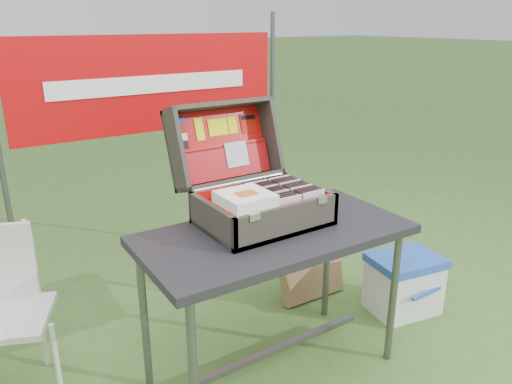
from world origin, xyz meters
TOP-DOWN VIEW (x-y plane):
  - ground at (0.00, 0.00)m, footprint 80.00×80.00m
  - table at (0.08, -0.01)m, footprint 1.23×0.64m
  - table_top at (0.08, -0.01)m, footprint 1.23×0.64m
  - table_leg_fl at (-0.47, -0.25)m, footprint 0.04×0.04m
  - table_leg_fr at (0.63, -0.25)m, footprint 0.04×0.04m
  - table_leg_bl at (-0.47, 0.23)m, footprint 0.04×0.04m
  - table_leg_br at (0.63, 0.23)m, footprint 0.04×0.04m
  - table_brace at (0.08, -0.01)m, footprint 1.07×0.03m
  - suitcase at (0.08, 0.15)m, footprint 0.56×0.56m
  - suitcase_base_bottom at (0.08, 0.09)m, footprint 0.56×0.40m
  - suitcase_base_wall_front at (0.08, -0.10)m, footprint 0.56×0.02m
  - suitcase_base_wall_back at (0.08, 0.27)m, footprint 0.56×0.02m
  - suitcase_base_wall_left at (-0.19, 0.09)m, footprint 0.02×0.40m
  - suitcase_base_wall_right at (0.35, 0.09)m, footprint 0.02×0.40m
  - suitcase_liner_floor at (0.08, 0.09)m, footprint 0.51×0.35m
  - suitcase_latch_left at (-0.10, -0.11)m, footprint 0.05×0.01m
  - suitcase_latch_right at (0.26, -0.11)m, footprint 0.05×0.01m
  - suitcase_hinge at (0.08, 0.28)m, footprint 0.50×0.02m
  - suitcase_lid_back at (0.08, 0.48)m, footprint 0.56×0.15m
  - suitcase_lid_rim_far at (0.08, 0.48)m, footprint 0.56×0.15m
  - suitcase_lid_rim_near at (0.08, 0.36)m, footprint 0.56×0.15m
  - suitcase_lid_rim_left at (-0.19, 0.42)m, footprint 0.02×0.27m
  - suitcase_lid_rim_right at (0.35, 0.42)m, footprint 0.02×0.27m
  - suitcase_lid_liner at (0.08, 0.46)m, footprint 0.51×0.12m
  - suitcase_liner_wall_front at (0.08, -0.09)m, footprint 0.51×0.01m
  - suitcase_liner_wall_back at (0.08, 0.26)m, footprint 0.51×0.01m
  - suitcase_liner_wall_left at (-0.17, 0.09)m, footprint 0.01×0.35m
  - suitcase_liner_wall_right at (0.33, 0.09)m, footprint 0.01×0.35m
  - suitcase_lid_pocket at (0.08, 0.42)m, footprint 0.49×0.08m
  - suitcase_pocket_edge at (0.08, 0.44)m, footprint 0.48×0.03m
  - suitcase_pocket_cd at (0.14, 0.41)m, footprint 0.12×0.05m
  - lid_sticker_cc_a at (-0.12, 0.50)m, footprint 0.05×0.01m
  - lid_sticker_cc_b at (-0.12, 0.49)m, footprint 0.05×0.01m
  - lid_sticker_cc_c at (-0.12, 0.48)m, footprint 0.05×0.01m
  - lid_sticker_cc_d at (-0.12, 0.46)m, footprint 0.05×0.01m
  - lid_card_neon_tall at (-0.02, 0.49)m, footprint 0.04×0.04m
  - lid_card_neon_main at (0.08, 0.49)m, footprint 0.11×0.03m
  - lid_card_neon_small at (0.17, 0.49)m, footprint 0.05×0.03m
  - lid_sticker_band at (0.27, 0.49)m, footprint 0.10×0.03m
  - lid_sticker_band_bar at (0.27, 0.49)m, footprint 0.09×0.01m
  - cd_left_0 at (0.12, -0.07)m, footprint 0.12×0.01m
  - cd_left_1 at (0.12, -0.04)m, footprint 0.12×0.01m
  - cd_left_2 at (0.12, -0.02)m, footprint 0.12×0.01m
  - cd_left_3 at (0.12, -0.00)m, footprint 0.12×0.01m
  - cd_left_4 at (0.12, 0.02)m, footprint 0.12×0.01m
  - cd_left_5 at (0.12, 0.04)m, footprint 0.12×0.01m
  - cd_left_6 at (0.12, 0.06)m, footprint 0.12×0.01m
  - cd_left_7 at (0.12, 0.09)m, footprint 0.12×0.01m
  - cd_left_8 at (0.12, 0.11)m, footprint 0.12×0.01m
  - cd_left_9 at (0.12, 0.13)m, footprint 0.12×0.01m
  - cd_left_10 at (0.12, 0.15)m, footprint 0.12×0.01m
  - cd_left_11 at (0.12, 0.17)m, footprint 0.12×0.01m
  - cd_left_12 at (0.12, 0.20)m, footprint 0.12×0.01m
  - cd_left_13 at (0.12, 0.22)m, footprint 0.12×0.01m
  - cd_right_0 at (0.25, -0.07)m, footprint 0.12×0.01m
  - cd_right_1 at (0.25, -0.04)m, footprint 0.12×0.01m
  - cd_right_2 at (0.25, -0.02)m, footprint 0.12×0.01m
  - cd_right_3 at (0.25, -0.00)m, footprint 0.12×0.01m
  - cd_right_4 at (0.25, 0.02)m, footprint 0.12×0.01m
  - cd_right_5 at (0.25, 0.04)m, footprint 0.12×0.01m
  - cd_right_6 at (0.25, 0.06)m, footprint 0.12×0.01m
  - cd_right_7 at (0.25, 0.09)m, footprint 0.12×0.01m
  - cd_right_8 at (0.25, 0.11)m, footprint 0.12×0.01m
  - cd_right_9 at (0.25, 0.13)m, footprint 0.12×0.01m
  - cd_right_10 at (0.25, 0.15)m, footprint 0.12×0.01m
  - cd_right_11 at (0.25, 0.17)m, footprint 0.12×0.01m
  - cd_right_12 at (0.25, 0.20)m, footprint 0.12×0.01m
  - cd_right_13 at (0.25, 0.22)m, footprint 0.12×0.01m
  - songbook_0 at (-0.06, 0.01)m, footprint 0.21×0.21m
  - songbook_1 at (-0.06, 0.01)m, footprint 0.21×0.21m
  - songbook_2 at (-0.06, 0.01)m, footprint 0.21×0.21m
  - songbook_3 at (-0.06, 0.01)m, footprint 0.21×0.21m
  - songbook_4 at (-0.06, 0.01)m, footprint 0.21×0.21m
  - songbook_5 at (-0.06, 0.01)m, footprint 0.21×0.21m
  - songbook_6 at (-0.06, 0.01)m, footprint 0.21×0.21m
  - songbook_7 at (-0.06, 0.01)m, footprint 0.21×0.21m
  - songbook_8 at (-0.06, 0.01)m, footprint 0.21×0.21m
  - songbook_9 at (-0.06, 0.01)m, footprint 0.21×0.21m
  - songbook_graphic at (-0.06, 0.00)m, footprint 0.09×0.07m
  - cooler at (1.05, 0.02)m, footprint 0.45×0.37m
  - cooler_body at (1.05, 0.02)m, footprint 0.42×0.35m
  - cooler_lid at (1.05, 0.02)m, footprint 0.45×0.37m
  - cooler_handle at (1.05, -0.15)m, footprint 0.24×0.02m
  - chair at (-0.99, 0.52)m, footprint 0.49×0.51m
  - chair_seat at (-0.99, 0.52)m, footprint 0.47×0.47m
  - chair_leg_fr at (-0.84, 0.36)m, footprint 0.02×0.02m
  - chair_leg_br at (-0.84, 0.67)m, footprint 0.02×0.02m
  - chair_upright_right at (-0.84, 0.69)m, footprint 0.02×0.02m
  - cardboard_box at (0.70, 0.46)m, footprint 0.44×0.18m
  - banner_post_left at (-0.85, 1.10)m, footprint 0.03×0.03m
  - banner_post_right at (0.85, 1.10)m, footprint 0.03×0.03m
  - banner at (0.00, 1.09)m, footprint 1.60×0.02m
  - banner_text at (0.00, 1.08)m, footprint 1.20×0.00m

SIDE VIEW (x-z plane):
  - ground at x=0.00m, z-range 0.00..0.00m
  - table_brace at x=0.08m, z-range 0.10..0.14m
  - cooler_body at x=1.05m, z-range 0.00..0.30m
  - cooler at x=1.05m, z-range 0.00..0.35m
  - cooler_handle at x=1.05m, z-range 0.18..0.20m
  - chair_leg_fr at x=-0.84m, z-range 0.00..0.41m
  - chair_leg_br at x=-0.84m, z-range 0.00..0.41m
  - cardboard_box at x=0.70m, z-range 0.00..0.46m
  - cooler_lid at x=1.05m, z-range 0.30..0.35m
  - table_leg_fl at x=-0.47m, z-range 0.00..0.72m
  - table_leg_fr at x=0.63m, z-range 0.00..0.72m
  - table_leg_bl at x=-0.47m, z-range 0.00..0.72m
  - table_leg_br at x=0.63m, z-range 0.00..0.72m
  - table at x=0.08m, z-range 0.00..0.76m
  - chair at x=-0.99m, z-range 0.00..0.79m
  - chair_seat at x=-0.99m, z-range 0.39..0.42m
  - chair_upright_right at x=-0.84m, z-range 0.41..0.78m
  - table_top at x=0.08m, z-range 0.72..0.76m
  - suitcase_base_bottom at x=0.08m, z-range 0.76..0.78m
  - suitcase_liner_floor at x=0.08m, z-range 0.78..0.79m
  - suitcase_base_wall_front at x=0.08m, z-range 0.76..0.91m
  - suitcase_base_wall_back at x=0.08m, z-range 0.76..0.91m
  - suitcase_base_wall_left at x=-0.19m, z-range 0.76..0.91m
  - suitcase_base_wall_right at x=0.35m, z-range 0.76..0.91m
  - suitcase_liner_wall_front at x=0.08m, z-range 0.78..0.91m
  - suitcase_liner_wall_back at x=0.08m, z-range 0.78..0.91m
  - suitcase_liner_wall_left at x=-0.17m, z-range 0.78..0.91m
  - suitcase_liner_wall_right at x=0.33m, z-range 0.78..0.91m
  - banner_post_left at x=-0.85m, z-range 0.00..1.70m
  - banner_post_right at x=0.85m, z-range 0.00..1.70m
  - cd_left_0 at x=0.12m, z-range 0.79..0.93m
  - cd_left_1 at x=0.12m, z-range 0.79..0.93m
  - cd_left_2 at x=0.12m, z-range 0.79..0.93m
  - cd_left_3 at x=0.12m, z-range 0.79..0.93m
  - cd_left_4 at x=0.12m, z-range 0.79..0.93m
  - cd_left_5 at x=0.12m, z-range 0.79..0.93m
  - cd_left_6 at x=0.12m, z-range 0.79..0.93m
  - cd_left_7 at x=0.12m, z-range 0.79..0.93m
  - cd_left_8 at x=0.12m, z-range 0.79..0.93m
  - cd_left_9 at x=0.12m, z-range 0.79..0.93m
  - cd_left_10 at x=0.12m, z-range 0.79..0.93m
  - cd_left_11 at x=0.12m, z-range 0.79..0.93m
  - cd_left_12 at x=0.12m, z-range 0.79..0.93m
  - cd_left_13 at x=0.12m, z-range 0.79..0.93m
  - cd_right_0 at x=0.25m, z-range 0.79..0.93m
  - cd_right_1 at x=0.25m, z-range 0.79..0.93m
  - cd_right_2 at x=0.25m, z-range 0.79..0.93m
  - cd_right_3 at x=0.25m, z-range 0.79..0.93m
  - cd_right_4 at x=0.25m, z-range 0.79..0.93m
  - cd_right_5 at x=0.25m, z-range 0.79..0.93m
  - cd_right_6 at x=0.25m, z-range 0.79..0.93m
  - cd_right_7 at x=0.25m, z-range 0.79..0.93m
  - cd_right_8 at x=0.25m, z-range 0.79..0.93m
  - cd_right_9 at x=0.25m, z-range 0.79..0.93m
  - cd_right_10 at x=0.25m, z-range 0.79..0.93m
  - cd_right_11 at x=0.25m, z-range 0.79..0.93m
  - cd_right_12 at x=0.25m, z-range 0.79..0.93m
  - cd_right_13 at x=0.25m, z-range 0.79..0.93m
  - suitcase_lid_rim_near at x=0.08m, z-range 0.86..0.93m
  - suitcase_latch_left at x=-0.10m, z-range 0.88..0.91m
  - suitcase_latch_right at x=0.26m, z-range 0.88..0.91m
  - suitcase_hinge at x=0.08m, z-range 0.90..0.92m
  - songbook_0 at x=-0.06m, z-range 0.91..0.91m
  - songbook_1 at x=-0.06m, z-range 0.91..0.92m
  - songbook_2 at x=-0.06m, z-range 0.92..0.92m
  - songbook_3 at x=-0.06m, z-range 0.92..0.93m
  - songbook_4 at x=-0.06m, z-range 0.93..0.93m
  - songbook_5 at x=-0.06m, z-range 0.93..0.94m
  - songbook_6 at x=-0.06m, z-range 0.94..0.94m
  - songbook_7 at x=-0.06m, z-range 0.94..0.95m
  - songbook_8 at x=-0.06m, z-range 0.95..0.95m
  - songbook_9 at x=-0.06m, z-range 0.95..0.96m
  - songbook_graphic at x=-0.06m, z-range 0.96..0.96m
  - suitcase_lid_pocket at x=0.08m, z-range 0.90..1.06m
  - suitcase_pocket_cd at x=0.14m, z-range 0.95..1.07m
  - suitcase at x=0.08m, z-range 0.76..1.26m
  - suitcase_pocket_edge at x=0.08m, z-range 1.04..1.07m
  - suitcase_lid_back at x=0.08m, z-range 0.86..1.25m
  - suitcase_lid_liner at x=0.08m, z-range 0.89..1.23m
  - suitcase_lid_rim_left at x=-0.19m, z-range 0.86..1.29m
  - suitcase_lid_rim_right at x=0.35m, z-range 0.86..1.29m
  - lid_sticker_cc_d at x=-0.12m, z-range 1.06..1.10m
  - lid_sticker_cc_c at x=-0.12m, z-range 1.10..1.14m
  - lid_card_neon_tall at x=-0.02m, z-range 1.09..1.20m
  - lid_card_neon_main at x=0.08m, z-range 1.10..1.18m
  - lid_card_neon_small at x=0.17m, z-range 1.10..1.18m
  - lid_sticker_band at x=0.27m, z-range 1.10..1.19m
  - lid_sticker_cc_b at x=-0.12m, z-range 1.14..1.17m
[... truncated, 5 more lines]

